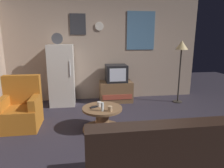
{
  "coord_description": "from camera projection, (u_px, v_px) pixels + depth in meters",
  "views": [
    {
      "loc": [
        -0.54,
        -2.94,
        1.65
      ],
      "look_at": [
        0.02,
        0.9,
        0.75
      ],
      "focal_mm": 31.84,
      "sensor_mm": 36.0,
      "label": 1
    }
  ],
  "objects": [
    {
      "name": "fridge",
      "position": [
        62.0,
        75.0,
        4.93
      ],
      "size": [
        0.6,
        0.62,
        1.77
      ],
      "color": "silver",
      "rests_on": "ground_plane"
    },
    {
      "name": "armchair",
      "position": [
        21.0,
        110.0,
        3.73
      ],
      "size": [
        0.68,
        0.68,
        0.96
      ],
      "color": "#B2661E",
      "rests_on": "ground_plane"
    },
    {
      "name": "coffee_table",
      "position": [
        102.0,
        119.0,
        3.62
      ],
      "size": [
        0.72,
        0.72,
        0.43
      ],
      "color": "brown",
      "rests_on": "ground_plane"
    },
    {
      "name": "standing_lamp",
      "position": [
        181.0,
        50.0,
        4.95
      ],
      "size": [
        0.32,
        0.32,
        1.59
      ],
      "color": "#332D28",
      "rests_on": "ground_plane"
    },
    {
      "name": "ground_plane",
      "position": [
        119.0,
        140.0,
        3.29
      ],
      "size": [
        12.0,
        12.0,
        0.0
      ],
      "primitive_type": "plane",
      "color": "#2D2833"
    },
    {
      "name": "mug_ceramic_tan",
      "position": [
        110.0,
        109.0,
        3.38
      ],
      "size": [
        0.08,
        0.08,
        0.09
      ],
      "primitive_type": "cylinder",
      "color": "tan",
      "rests_on": "coffee_table"
    },
    {
      "name": "remote_control",
      "position": [
        94.0,
        107.0,
        3.56
      ],
      "size": [
        0.15,
        0.11,
        0.02
      ],
      "primitive_type": "cube",
      "rotation": [
        0.0,
        0.0,
        0.52
      ],
      "color": "black",
      "rests_on": "coffee_table"
    },
    {
      "name": "crt_tv",
      "position": [
        116.0,
        73.0,
        5.16
      ],
      "size": [
        0.54,
        0.51,
        0.44
      ],
      "color": "black",
      "rests_on": "tv_stand"
    },
    {
      "name": "wall_with_art",
      "position": [
        103.0,
        47.0,
        5.33
      ],
      "size": [
        5.2,
        0.12,
        2.8
      ],
      "color": "tan",
      "rests_on": "ground_plane"
    },
    {
      "name": "couch",
      "position": [
        167.0,
        167.0,
        2.1
      ],
      "size": [
        1.7,
        0.8,
        0.92
      ],
      "color": "black",
      "rests_on": "ground_plane"
    },
    {
      "name": "tv_stand",
      "position": [
        116.0,
        91.0,
        5.27
      ],
      "size": [
        0.84,
        0.53,
        0.54
      ],
      "color": "brown",
      "rests_on": "ground_plane"
    },
    {
      "name": "mug_ceramic_white",
      "position": [
        99.0,
        104.0,
        3.61
      ],
      "size": [
        0.08,
        0.08,
        0.09
      ],
      "primitive_type": "cylinder",
      "color": "silver",
      "rests_on": "coffee_table"
    },
    {
      "name": "wine_glass",
      "position": [
        102.0,
        107.0,
        3.38
      ],
      "size": [
        0.05,
        0.05,
        0.15
      ],
      "primitive_type": "cylinder",
      "color": "silver",
      "rests_on": "coffee_table"
    }
  ]
}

